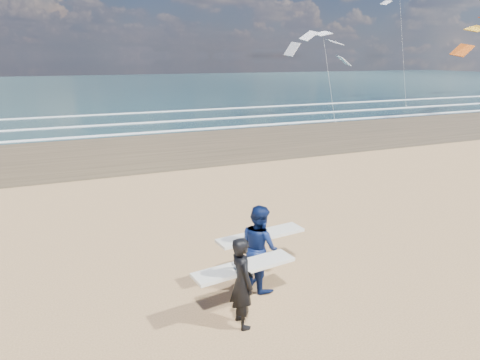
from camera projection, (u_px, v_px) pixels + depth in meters
name	position (u px, v px, depth m)	size (l,w,h in m)	color
wet_sand_strip	(402.00, 127.00, 32.56)	(220.00, 12.00, 0.01)	#493D27
ocean	(195.00, 85.00, 80.39)	(220.00, 100.00, 0.02)	#1B373D
foam_breakers	(327.00, 111.00, 41.50)	(220.00, 11.70, 0.05)	white
surfer_near	(242.00, 280.00, 8.42)	(2.25, 1.10, 1.89)	black
surfer_far	(260.00, 246.00, 9.84)	(2.24, 1.26, 2.00)	#0E1D4F
kite_1	(327.00, 61.00, 36.28)	(6.46, 4.81, 8.33)	slate
kite_5	(402.00, 38.00, 46.11)	(4.84, 4.63, 13.63)	slate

